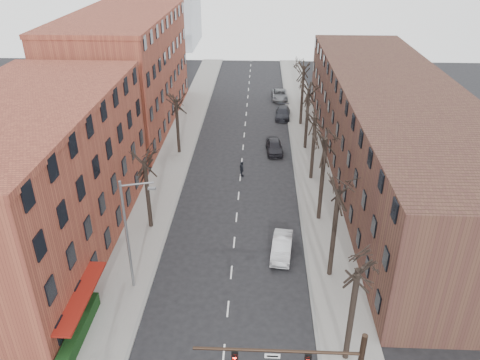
# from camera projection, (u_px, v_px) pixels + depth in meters

# --- Properties ---
(sidewalk_left) EXTENTS (4.00, 90.00, 0.15)m
(sidewalk_left) POSITION_uv_depth(u_px,v_px,m) (177.00, 149.00, 57.09)
(sidewalk_left) COLOR gray
(sidewalk_left) RESTS_ON ground
(sidewalk_right) EXTENTS (4.00, 90.00, 0.15)m
(sidewalk_right) POSITION_uv_depth(u_px,v_px,m) (309.00, 151.00, 56.46)
(sidewalk_right) COLOR gray
(sidewalk_right) RESTS_ON ground
(building_left_near) EXTENTS (12.00, 26.00, 12.00)m
(building_left_near) POSITION_uv_depth(u_px,v_px,m) (31.00, 182.00, 36.98)
(building_left_near) COLOR brown
(building_left_near) RESTS_ON ground
(building_left_far) EXTENTS (12.00, 28.00, 14.00)m
(building_left_far) POSITION_uv_depth(u_px,v_px,m) (125.00, 72.00, 62.08)
(building_left_far) COLOR brown
(building_left_far) RESTS_ON ground
(building_right) EXTENTS (12.00, 50.00, 10.00)m
(building_right) POSITION_uv_depth(u_px,v_px,m) (392.00, 130.00, 49.43)
(building_right) COLOR #4A2D22
(building_right) RESTS_ON ground
(awning_left) EXTENTS (1.20, 7.00, 0.15)m
(awning_left) POSITION_uv_depth(u_px,v_px,m) (87.00, 326.00, 31.61)
(awning_left) COLOR maroon
(awning_left) RESTS_ON ground
(hedge) EXTENTS (0.80, 6.00, 1.00)m
(hedge) POSITION_uv_depth(u_px,v_px,m) (79.00, 330.00, 30.42)
(hedge) COLOR #143813
(hedge) RESTS_ON sidewalk_left
(tree_right_a) EXTENTS (5.20, 5.20, 10.00)m
(tree_right_a) POSITION_uv_depth(u_px,v_px,m) (345.00, 358.00, 29.18)
(tree_right_a) COLOR black
(tree_right_a) RESTS_ON ground
(tree_right_b) EXTENTS (5.20, 5.20, 10.80)m
(tree_right_b) POSITION_uv_depth(u_px,v_px,m) (329.00, 275.00, 36.24)
(tree_right_b) COLOR black
(tree_right_b) RESTS_ON ground
(tree_right_c) EXTENTS (5.20, 5.20, 11.60)m
(tree_right_c) POSITION_uv_depth(u_px,v_px,m) (318.00, 219.00, 43.29)
(tree_right_c) COLOR black
(tree_right_c) RESTS_ON ground
(tree_right_d) EXTENTS (5.20, 5.20, 10.00)m
(tree_right_d) POSITION_uv_depth(u_px,v_px,m) (311.00, 179.00, 50.34)
(tree_right_d) COLOR black
(tree_right_d) RESTS_ON ground
(tree_right_e) EXTENTS (5.20, 5.20, 10.80)m
(tree_right_e) POSITION_uv_depth(u_px,v_px,m) (305.00, 148.00, 57.40)
(tree_right_e) COLOR black
(tree_right_e) RESTS_ON ground
(tree_right_f) EXTENTS (5.20, 5.20, 11.60)m
(tree_right_f) POSITION_uv_depth(u_px,v_px,m) (300.00, 125.00, 64.45)
(tree_right_f) COLOR black
(tree_right_f) RESTS_ON ground
(tree_left_a) EXTENTS (5.20, 5.20, 9.50)m
(tree_left_a) POSITION_uv_depth(u_px,v_px,m) (151.00, 227.00, 42.12)
(tree_left_a) COLOR black
(tree_left_a) RESTS_ON ground
(tree_left_b) EXTENTS (5.20, 5.20, 9.50)m
(tree_left_b) POSITION_uv_depth(u_px,v_px,m) (179.00, 153.00, 56.22)
(tree_left_b) COLOR black
(tree_left_b) RESTS_ON ground
(streetlight) EXTENTS (2.45, 0.22, 9.03)m
(streetlight) POSITION_uv_depth(u_px,v_px,m) (129.00, 231.00, 32.68)
(streetlight) COLOR slate
(streetlight) RESTS_ON ground
(silver_sedan) EXTENTS (2.05, 4.60, 1.47)m
(silver_sedan) POSITION_uv_depth(u_px,v_px,m) (282.00, 247.00, 38.26)
(silver_sedan) COLOR #B2B4B9
(silver_sedan) RESTS_ON ground
(parked_car_near) EXTENTS (2.18, 4.71, 1.56)m
(parked_car_near) POSITION_uv_depth(u_px,v_px,m) (274.00, 146.00, 56.06)
(parked_car_near) COLOR black
(parked_car_near) RESTS_ON ground
(parked_car_mid) EXTENTS (2.35, 5.06, 1.43)m
(parked_car_mid) POSITION_uv_depth(u_px,v_px,m) (283.00, 113.00, 66.55)
(parked_car_mid) COLOR black
(parked_car_mid) RESTS_ON ground
(parked_car_far) EXTENTS (2.52, 5.22, 1.43)m
(parked_car_far) POSITION_uv_depth(u_px,v_px,m) (280.00, 95.00, 73.91)
(parked_car_far) COLOR slate
(parked_car_far) RESTS_ON ground
(pedestrian_crossing) EXTENTS (0.76, 1.10, 1.74)m
(pedestrian_crossing) POSITION_uv_depth(u_px,v_px,m) (242.00, 169.00, 50.47)
(pedestrian_crossing) COLOR black
(pedestrian_crossing) RESTS_ON ground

